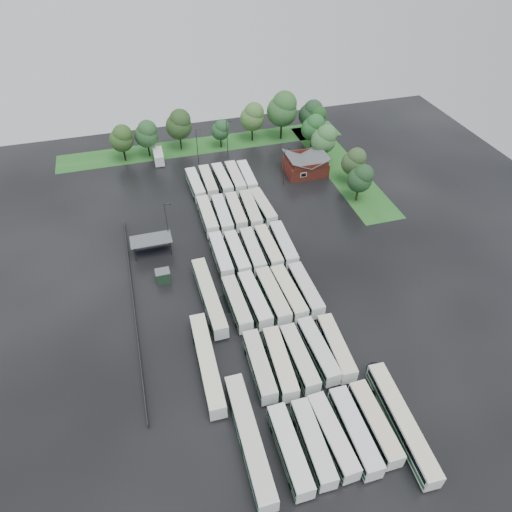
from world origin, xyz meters
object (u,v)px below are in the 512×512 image
object	(u,v)px
artic_bus_west_a	(249,438)
minibus	(159,156)
artic_bus_east	(402,422)
brick_building	(305,166)

from	to	relation	value
artic_bus_west_a	minibus	world-z (taller)	artic_bus_west_a
artic_bus_west_a	artic_bus_east	distance (m)	21.38
brick_building	artic_bus_west_a	world-z (taller)	brick_building
artic_bus_east	minibus	world-z (taller)	artic_bus_east
artic_bus_east	brick_building	bearing A→B (deg)	82.78
artic_bus_east	minibus	size ratio (longest dim) A/B	2.69
artic_bus_east	minibus	bearing A→B (deg)	107.85
artic_bus_west_a	minibus	bearing A→B (deg)	92.11
artic_bus_west_a	minibus	distance (m)	82.21
brick_building	minibus	bearing A→B (deg)	155.40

